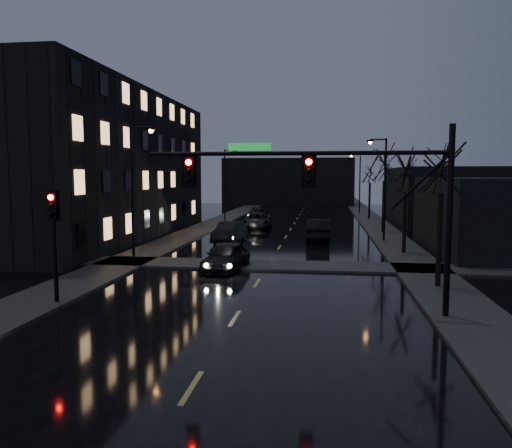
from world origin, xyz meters
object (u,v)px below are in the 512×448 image
(oncoming_car_a, at_px, (226,256))
(oncoming_car_d, at_px, (256,214))
(oncoming_car_b, at_px, (230,232))
(lead_car, at_px, (319,230))
(oncoming_car_c, at_px, (257,221))

(oncoming_car_a, height_order, oncoming_car_d, oncoming_car_a)
(oncoming_car_b, height_order, lead_car, lead_car)
(lead_car, bearing_deg, oncoming_car_b, 18.25)
(oncoming_car_c, xyz_separation_m, lead_car, (5.98, -7.65, 0.06))
(oncoming_car_b, relative_size, oncoming_car_d, 1.05)
(oncoming_car_c, distance_m, oncoming_car_d, 9.73)
(oncoming_car_a, relative_size, oncoming_car_c, 0.80)
(oncoming_car_a, height_order, lead_car, lead_car)
(oncoming_car_b, height_order, oncoming_car_c, oncoming_car_b)
(oncoming_car_c, bearing_deg, oncoming_car_a, -90.60)
(oncoming_car_a, xyz_separation_m, oncoming_car_b, (-1.94, 11.09, 0.03))
(oncoming_car_a, xyz_separation_m, oncoming_car_d, (-2.53, 30.54, -0.09))
(oncoming_car_d, bearing_deg, oncoming_car_c, -81.40)
(oncoming_car_d, bearing_deg, oncoming_car_b, -88.05)
(oncoming_car_a, bearing_deg, oncoming_car_b, 106.78)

